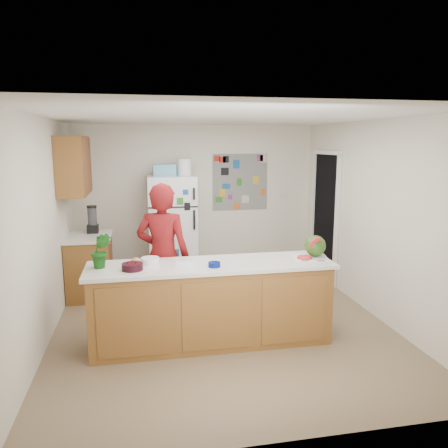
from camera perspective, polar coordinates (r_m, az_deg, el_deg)
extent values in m
cube|color=brown|center=(5.58, -0.39, -12.89)|extent=(4.00, 4.50, 0.02)
cube|color=beige|center=(7.41, -3.61, 3.11)|extent=(4.00, 0.02, 2.50)
cube|color=beige|center=(5.23, -22.58, -0.85)|extent=(0.02, 4.50, 2.50)
cube|color=beige|center=(5.91, 19.13, 0.61)|extent=(0.02, 4.50, 2.50)
cube|color=white|center=(5.13, -0.42, 13.90)|extent=(4.00, 4.50, 0.02)
cube|color=black|center=(7.21, 13.13, 0.79)|extent=(0.03, 0.85, 2.04)
cube|color=brown|center=(4.92, -1.63, -10.54)|extent=(2.60, 0.62, 0.88)
cube|color=silver|center=(4.78, -1.66, -5.39)|extent=(2.68, 0.70, 0.04)
cube|color=brown|center=(6.67, -17.10, -5.40)|extent=(0.60, 0.80, 0.86)
cube|color=silver|center=(6.56, -17.31, -1.62)|extent=(0.64, 0.84, 0.04)
cube|color=brown|center=(6.40, -19.03, 7.21)|extent=(0.35, 1.00, 0.80)
cube|color=silver|center=(7.06, -6.79, -0.61)|extent=(0.75, 0.70, 1.70)
cube|color=#5999B2|center=(6.94, -7.79, 7.00)|extent=(0.35, 0.28, 0.18)
cube|color=slate|center=(7.49, 2.11, 5.51)|extent=(0.95, 0.01, 0.95)
imported|color=maroon|center=(5.26, -7.96, -4.21)|extent=(0.74, 0.60, 1.76)
cylinder|color=black|center=(6.71, -16.81, 0.49)|extent=(0.13, 0.13, 0.38)
cube|color=white|center=(5.09, 11.22, -4.28)|extent=(0.42, 0.35, 0.01)
sphere|color=#225814|center=(5.10, 11.81, -2.80)|extent=(0.24, 0.24, 0.24)
cylinder|color=#D72C4E|center=(5.01, 10.45, -4.30)|extent=(0.16, 0.16, 0.02)
cylinder|color=black|center=(4.62, -11.88, -5.48)|extent=(0.28, 0.28, 0.07)
cylinder|color=silver|center=(4.84, -9.63, -4.70)|extent=(0.25, 0.25, 0.06)
cylinder|color=#01115E|center=(4.64, -1.27, -5.31)|extent=(0.17, 0.17, 0.05)
cylinder|color=beige|center=(4.77, -11.42, -5.27)|extent=(0.30, 0.30, 0.02)
cube|color=white|center=(4.70, -5.08, -5.30)|extent=(0.23, 0.22, 0.02)
cube|color=gray|center=(4.97, 12.44, -4.69)|extent=(0.10, 0.06, 0.01)
imported|color=#16481A|center=(4.73, -15.79, -3.33)|extent=(0.22, 0.18, 0.38)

